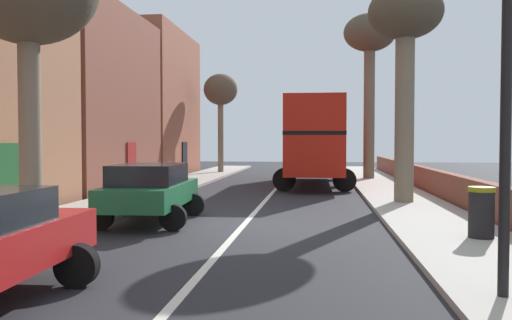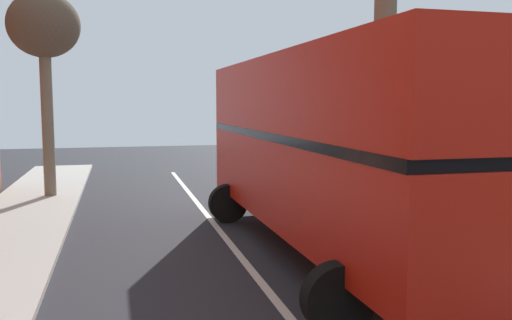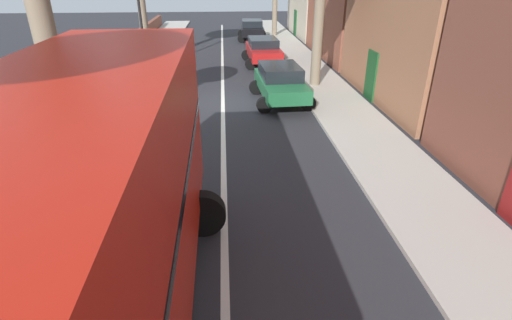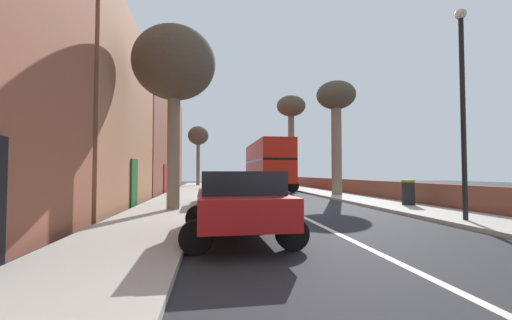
{
  "view_description": "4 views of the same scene",
  "coord_description": "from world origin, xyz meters",
  "px_view_note": "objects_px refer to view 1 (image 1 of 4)",
  "views": [
    {
      "loc": [
        1.88,
        -13.45,
        2.15
      ],
      "look_at": [
        -0.77,
        9.22,
        1.34
      ],
      "focal_mm": 37.21,
      "sensor_mm": 36.0,
      "label": 1
    },
    {
      "loc": [
        -2.37,
        2.73,
        3.14
      ],
      "look_at": [
        0.45,
        13.7,
        1.93
      ],
      "focal_mm": 37.83,
      "sensor_mm": 36.0,
      "label": 2
    },
    {
      "loc": [
        -0.14,
        16.17,
        5.14
      ],
      "look_at": [
        -0.71,
        9.12,
        1.66
      ],
      "focal_mm": 27.0,
      "sensor_mm": 36.0,
      "label": 3
    },
    {
      "loc": [
        -3.11,
        -14.93,
        1.51
      ],
      "look_at": [
        0.64,
        12.29,
        2.57
      ],
      "focal_mm": 22.88,
      "sensor_mm": 36.0,
      "label": 4
    }
  ],
  "objects_px": {
    "parked_car_green_left_0": "(150,189)",
    "double_decker_bus": "(314,137)",
    "litter_bin_right": "(481,212)",
    "street_tree_left_2": "(221,92)",
    "lamppost_right": "(508,12)",
    "street_tree_right_3": "(405,30)",
    "street_tree_right_5": "(370,43)"
  },
  "relations": [
    {
      "from": "lamppost_right",
      "to": "litter_bin_right",
      "type": "bearing_deg",
      "value": 77.04
    },
    {
      "from": "street_tree_right_5",
      "to": "parked_car_green_left_0",
      "type": "bearing_deg",
      "value": -113.97
    },
    {
      "from": "parked_car_green_left_0",
      "to": "street_tree_right_3",
      "type": "height_order",
      "value": "street_tree_right_3"
    },
    {
      "from": "double_decker_bus",
      "to": "parked_car_green_left_0",
      "type": "distance_m",
      "value": 13.57
    },
    {
      "from": "street_tree_left_2",
      "to": "street_tree_right_5",
      "type": "distance_m",
      "value": 10.72
    },
    {
      "from": "parked_car_green_left_0",
      "to": "litter_bin_right",
      "type": "relative_size",
      "value": 4.01
    },
    {
      "from": "litter_bin_right",
      "to": "lamppost_right",
      "type": "bearing_deg",
      "value": -102.96
    },
    {
      "from": "street_tree_right_3",
      "to": "double_decker_bus",
      "type": "bearing_deg",
      "value": 110.66
    },
    {
      "from": "street_tree_left_2",
      "to": "lamppost_right",
      "type": "height_order",
      "value": "street_tree_left_2"
    },
    {
      "from": "double_decker_bus",
      "to": "street_tree_right_3",
      "type": "distance_m",
      "value": 9.34
    },
    {
      "from": "parked_car_green_left_0",
      "to": "street_tree_left_2",
      "type": "height_order",
      "value": "street_tree_left_2"
    },
    {
      "from": "street_tree_right_5",
      "to": "lamppost_right",
      "type": "bearing_deg",
      "value": -90.93
    },
    {
      "from": "street_tree_left_2",
      "to": "litter_bin_right",
      "type": "height_order",
      "value": "street_tree_left_2"
    },
    {
      "from": "parked_car_green_left_0",
      "to": "litter_bin_right",
      "type": "bearing_deg",
      "value": -14.0
    },
    {
      "from": "double_decker_bus",
      "to": "street_tree_right_3",
      "type": "xyz_separation_m",
      "value": [
        3.06,
        -8.1,
        3.49
      ]
    },
    {
      "from": "parked_car_green_left_0",
      "to": "street_tree_right_3",
      "type": "bearing_deg",
      "value": 33.04
    },
    {
      "from": "lamppost_right",
      "to": "parked_car_green_left_0",
      "type": "bearing_deg",
      "value": 137.21
    },
    {
      "from": "street_tree_left_2",
      "to": "litter_bin_right",
      "type": "distance_m",
      "value": 25.58
    },
    {
      "from": "street_tree_left_2",
      "to": "lamppost_right",
      "type": "relative_size",
      "value": 1.03
    },
    {
      "from": "parked_car_green_left_0",
      "to": "street_tree_right_5",
      "type": "height_order",
      "value": "street_tree_right_5"
    },
    {
      "from": "parked_car_green_left_0",
      "to": "double_decker_bus",
      "type": "bearing_deg",
      "value": 71.88
    },
    {
      "from": "street_tree_left_2",
      "to": "street_tree_right_3",
      "type": "distance_m",
      "value": 18.92
    },
    {
      "from": "street_tree_right_3",
      "to": "parked_car_green_left_0",
      "type": "bearing_deg",
      "value": -146.96
    },
    {
      "from": "double_decker_bus",
      "to": "lamppost_right",
      "type": "distance_m",
      "value": 19.34
    },
    {
      "from": "parked_car_green_left_0",
      "to": "lamppost_right",
      "type": "relative_size",
      "value": 0.68
    },
    {
      "from": "double_decker_bus",
      "to": "street_tree_left_2",
      "type": "distance_m",
      "value": 10.87
    },
    {
      "from": "double_decker_bus",
      "to": "litter_bin_right",
      "type": "bearing_deg",
      "value": -76.3
    },
    {
      "from": "parked_car_green_left_0",
      "to": "street_tree_right_3",
      "type": "relative_size",
      "value": 0.6
    },
    {
      "from": "street_tree_right_3",
      "to": "street_tree_right_5",
      "type": "bearing_deg",
      "value": 90.47
    },
    {
      "from": "double_decker_bus",
      "to": "street_tree_right_3",
      "type": "bearing_deg",
      "value": -69.34
    },
    {
      "from": "street_tree_right_5",
      "to": "street_tree_left_2",
      "type": "bearing_deg",
      "value": 151.08
    },
    {
      "from": "street_tree_right_3",
      "to": "lamppost_right",
      "type": "relative_size",
      "value": 1.15
    }
  ]
}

